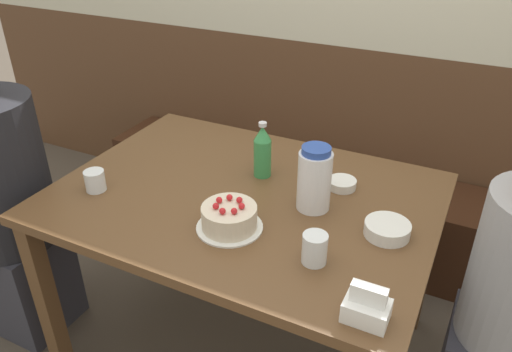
{
  "coord_description": "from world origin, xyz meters",
  "views": [
    {
      "loc": [
        0.69,
        -1.3,
        1.66
      ],
      "look_at": [
        0.02,
        0.05,
        0.79
      ],
      "focal_mm": 35.0,
      "sensor_mm": 36.0,
      "label": 1
    }
  ],
  "objects_px": {
    "water_pitcher": "(314,179)",
    "person_teal_shirt": "(3,205)",
    "napkin_holder": "(367,307)",
    "bench_seat": "(318,205)",
    "glass_water_tall": "(315,249)",
    "soju_bottle": "(264,151)",
    "bowl_soup_white": "(342,184)",
    "birthday_cake": "(229,218)",
    "glass_tumbler_short": "(95,181)",
    "bowl_rice_small": "(387,229)"
  },
  "relations": [
    {
      "from": "person_teal_shirt",
      "to": "glass_tumbler_short",
      "type": "bearing_deg",
      "value": 10.12
    },
    {
      "from": "water_pitcher",
      "to": "glass_tumbler_short",
      "type": "bearing_deg",
      "value": -162.0
    },
    {
      "from": "napkin_holder",
      "to": "bench_seat",
      "type": "bearing_deg",
      "value": 113.8
    },
    {
      "from": "napkin_holder",
      "to": "bowl_soup_white",
      "type": "height_order",
      "value": "napkin_holder"
    },
    {
      "from": "bench_seat",
      "to": "bowl_rice_small",
      "type": "xyz_separation_m",
      "value": [
        0.5,
        -0.85,
        0.56
      ]
    },
    {
      "from": "water_pitcher",
      "to": "bowl_rice_small",
      "type": "relative_size",
      "value": 1.59
    },
    {
      "from": "birthday_cake",
      "to": "glass_tumbler_short",
      "type": "relative_size",
      "value": 2.81
    },
    {
      "from": "napkin_holder",
      "to": "person_teal_shirt",
      "type": "relative_size",
      "value": 0.09
    },
    {
      "from": "water_pitcher",
      "to": "glass_water_tall",
      "type": "bearing_deg",
      "value": -68.61
    },
    {
      "from": "birthday_cake",
      "to": "bowl_soup_white",
      "type": "distance_m",
      "value": 0.46
    },
    {
      "from": "bowl_soup_white",
      "to": "glass_water_tall",
      "type": "xyz_separation_m",
      "value": [
        0.05,
        -0.42,
        0.03
      ]
    },
    {
      "from": "water_pitcher",
      "to": "napkin_holder",
      "type": "height_order",
      "value": "water_pitcher"
    },
    {
      "from": "bowl_rice_small",
      "to": "bowl_soup_white",
      "type": "bearing_deg",
      "value": 135.22
    },
    {
      "from": "birthday_cake",
      "to": "person_teal_shirt",
      "type": "distance_m",
      "value": 0.98
    },
    {
      "from": "water_pitcher",
      "to": "person_teal_shirt",
      "type": "distance_m",
      "value": 1.22
    },
    {
      "from": "birthday_cake",
      "to": "glass_tumbler_short",
      "type": "bearing_deg",
      "value": -179.07
    },
    {
      "from": "water_pitcher",
      "to": "soju_bottle",
      "type": "distance_m",
      "value": 0.27
    },
    {
      "from": "bench_seat",
      "to": "glass_tumbler_short",
      "type": "relative_size",
      "value": 32.16
    },
    {
      "from": "bench_seat",
      "to": "glass_water_tall",
      "type": "relative_size",
      "value": 26.1
    },
    {
      "from": "bowl_soup_white",
      "to": "soju_bottle",
      "type": "bearing_deg",
      "value": -171.24
    },
    {
      "from": "birthday_cake",
      "to": "napkin_holder",
      "type": "relative_size",
      "value": 1.9
    },
    {
      "from": "glass_water_tall",
      "to": "napkin_holder",
      "type": "bearing_deg",
      "value": -38.08
    },
    {
      "from": "bowl_rice_small",
      "to": "glass_tumbler_short",
      "type": "distance_m",
      "value": 0.99
    },
    {
      "from": "bowl_soup_white",
      "to": "bowl_rice_small",
      "type": "height_order",
      "value": "bowl_rice_small"
    },
    {
      "from": "birthday_cake",
      "to": "water_pitcher",
      "type": "bearing_deg",
      "value": 49.81
    },
    {
      "from": "person_teal_shirt",
      "to": "water_pitcher",
      "type": "bearing_deg",
      "value": 15.1
    },
    {
      "from": "soju_bottle",
      "to": "bowl_rice_small",
      "type": "relative_size",
      "value": 1.51
    },
    {
      "from": "glass_water_tall",
      "to": "glass_tumbler_short",
      "type": "distance_m",
      "value": 0.82
    },
    {
      "from": "glass_tumbler_short",
      "to": "bench_seat",
      "type": "bearing_deg",
      "value": 65.34
    },
    {
      "from": "bowl_rice_small",
      "to": "person_teal_shirt",
      "type": "bearing_deg",
      "value": -169.28
    },
    {
      "from": "bench_seat",
      "to": "birthday_cake",
      "type": "height_order",
      "value": "birthday_cake"
    },
    {
      "from": "soju_bottle",
      "to": "glass_water_tall",
      "type": "xyz_separation_m",
      "value": [
        0.34,
        -0.38,
        -0.05
      ]
    },
    {
      "from": "bench_seat",
      "to": "glass_tumbler_short",
      "type": "bearing_deg",
      "value": -114.66
    },
    {
      "from": "water_pitcher",
      "to": "bowl_rice_small",
      "type": "bearing_deg",
      "value": -9.78
    },
    {
      "from": "birthday_cake",
      "to": "napkin_holder",
      "type": "distance_m",
      "value": 0.52
    },
    {
      "from": "bench_seat",
      "to": "water_pitcher",
      "type": "bearing_deg",
      "value": -73.2
    },
    {
      "from": "bowl_soup_white",
      "to": "glass_water_tall",
      "type": "bearing_deg",
      "value": -82.71
    },
    {
      "from": "birthday_cake",
      "to": "soju_bottle",
      "type": "distance_m",
      "value": 0.35
    },
    {
      "from": "soju_bottle",
      "to": "napkin_holder",
      "type": "height_order",
      "value": "soju_bottle"
    },
    {
      "from": "bowl_soup_white",
      "to": "bowl_rice_small",
      "type": "distance_m",
      "value": 0.29
    },
    {
      "from": "soju_bottle",
      "to": "bowl_rice_small",
      "type": "height_order",
      "value": "soju_bottle"
    },
    {
      "from": "glass_tumbler_short",
      "to": "person_teal_shirt",
      "type": "bearing_deg",
      "value": -169.88
    },
    {
      "from": "bowl_soup_white",
      "to": "person_teal_shirt",
      "type": "bearing_deg",
      "value": -158.44
    },
    {
      "from": "bowl_soup_white",
      "to": "bowl_rice_small",
      "type": "xyz_separation_m",
      "value": [
        0.21,
        -0.21,
        0.01
      ]
    },
    {
      "from": "bench_seat",
      "to": "person_teal_shirt",
      "type": "bearing_deg",
      "value": -129.19
    },
    {
      "from": "birthday_cake",
      "to": "water_pitcher",
      "type": "xyz_separation_m",
      "value": [
        0.19,
        0.23,
        0.07
      ]
    },
    {
      "from": "water_pitcher",
      "to": "bowl_soup_white",
      "type": "xyz_separation_m",
      "value": [
        0.05,
        0.16,
        -0.09
      ]
    },
    {
      "from": "soju_bottle",
      "to": "glass_tumbler_short",
      "type": "distance_m",
      "value": 0.6
    },
    {
      "from": "napkin_holder",
      "to": "glass_water_tall",
      "type": "xyz_separation_m",
      "value": [
        -0.19,
        0.15,
        0.01
      ]
    },
    {
      "from": "soju_bottle",
      "to": "glass_water_tall",
      "type": "bearing_deg",
      "value": -48.08
    }
  ]
}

